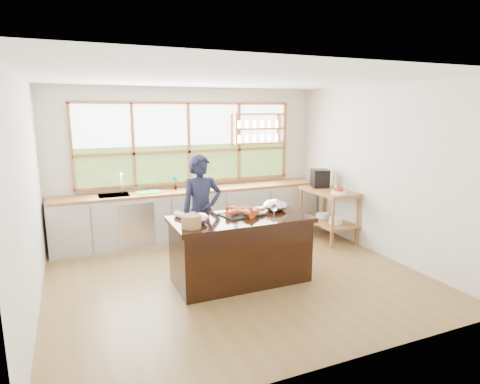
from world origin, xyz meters
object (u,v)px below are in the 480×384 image
island (241,249)px  espresso_machine (320,178)px  wicker_basket (191,221)px  cook (202,212)px

island → espresso_machine: 2.66m
espresso_machine → wicker_basket: size_ratio=1.36×
island → cook: size_ratio=1.10×
island → wicker_basket: size_ratio=7.63×
island → espresso_machine: espresso_machine is taller
island → espresso_machine: size_ratio=5.59×
island → cook: 0.87m
cook → wicker_basket: size_ratio=6.93×
island → wicker_basket: wicker_basket is taller
cook → island: bearing=-67.3°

